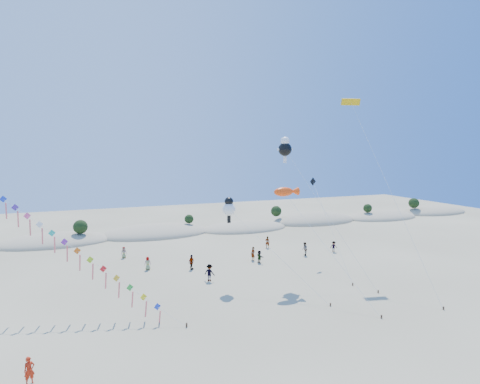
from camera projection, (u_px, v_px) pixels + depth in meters
The scene contains 9 objects.
ground at pixel (267, 364), 27.39m from camera, with size 160.00×160.00×0.00m, color gray.
dune_ridge at pixel (162, 233), 69.56m from camera, with size 145.30×11.49×5.57m.
fish_kite at pixel (286, 192), 43.31m from camera, with size 4.79×12.21×10.57m.
cartoon_kite_low at pixel (229, 208), 43.40m from camera, with size 7.29×10.65×9.50m.
cartoon_kite_high at pixel (285, 148), 47.00m from camera, with size 6.49×11.23×16.09m.
parafoil_kite at pixel (352, 105), 49.03m from camera, with size 2.42×16.21×20.86m.
dark_kite at pixel (321, 203), 50.33m from camera, with size 2.10×11.09×10.96m.
flyer_foreground at pixel (29, 370), 25.02m from camera, with size 0.64×0.42×1.74m, color red.
beachgoers at pixel (242, 257), 51.54m from camera, with size 29.23×14.29×1.89m.
Camera 1 is at (-11.19, -23.52, 14.63)m, focal length 30.00 mm.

